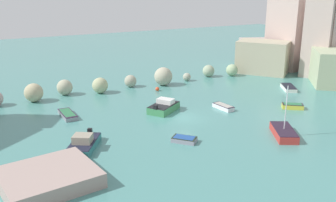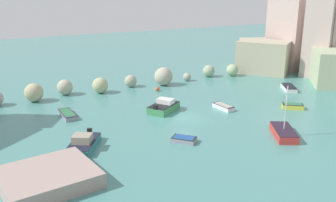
{
  "view_description": "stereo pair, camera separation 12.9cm",
  "coord_description": "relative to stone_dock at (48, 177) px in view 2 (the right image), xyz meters",
  "views": [
    {
      "loc": [
        -21.12,
        -36.3,
        15.0
      ],
      "look_at": [
        0.0,
        3.88,
        1.0
      ],
      "focal_mm": 40.88,
      "sensor_mm": 36.0,
      "label": 1
    },
    {
      "loc": [
        -21.0,
        -36.36,
        15.0
      ],
      "look_at": [
        0.0,
        3.88,
        1.0
      ],
      "focal_mm": 40.88,
      "sensor_mm": 36.0,
      "label": 2
    }
  ],
  "objects": [
    {
      "name": "cove_water",
      "position": [
        16.98,
        8.52,
        -0.6
      ],
      "size": [
        160.0,
        160.0,
        0.0
      ],
      "primitive_type": "plane",
      "color": "teal",
      "rests_on": "ground"
    },
    {
      "name": "cliff_headland_right",
      "position": [
        48.15,
        18.21,
        4.09
      ],
      "size": [
        23.69,
        25.12,
        13.46
      ],
      "color": "#AAB48D",
      "rests_on": "ground"
    },
    {
      "name": "rock_breakwater",
      "position": [
        16.1,
        23.55,
        0.52
      ],
      "size": [
        43.49,
        4.15,
        2.78
      ],
      "color": "#B39D99",
      "rests_on": "ground"
    },
    {
      "name": "stone_dock",
      "position": [
        0.0,
        0.0,
        0.0
      ],
      "size": [
        7.76,
        7.02,
        1.2
      ],
      "primitive_type": "cube",
      "rotation": [
        0.0,
        0.0,
        0.13
      ],
      "color": "#A88F88",
      "rests_on": "ground"
    },
    {
      "name": "channel_buoy",
      "position": [
        19.43,
        20.41,
        -0.31
      ],
      "size": [
        0.58,
        0.58,
        0.58
      ],
      "primitive_type": "sphere",
      "color": "#E04C28",
      "rests_on": "cove_water"
    },
    {
      "name": "moored_boat_0",
      "position": [
        5.13,
        15.22,
        -0.32
      ],
      "size": [
        1.47,
        3.95,
        0.53
      ],
      "rotation": [
        0.0,
        0.0,
        1.59
      ],
      "color": "gray",
      "rests_on": "cove_water"
    },
    {
      "name": "moored_boat_1",
      "position": [
        4.33,
        5.54,
        -0.1
      ],
      "size": [
        4.38,
        5.15,
        1.43
      ],
      "rotation": [
        0.0,
        0.0,
        4.15
      ],
      "color": "teal",
      "rests_on": "cove_water"
    },
    {
      "name": "moored_boat_2",
      "position": [
        16.08,
        11.78,
        -0.04
      ],
      "size": [
        4.79,
        4.29,
        1.47
      ],
      "rotation": [
        0.0,
        0.0,
        0.59
      ],
      "color": "#3F8954",
      "rests_on": "cove_water"
    },
    {
      "name": "moored_boat_3",
      "position": [
        30.79,
        5.18,
        -0.28
      ],
      "size": [
        2.76,
        2.49,
        0.63
      ],
      "rotation": [
        0.0,
        0.0,
        5.64
      ],
      "color": "yellow",
      "rests_on": "cove_water"
    },
    {
      "name": "moored_boat_4",
      "position": [
        23.01,
        9.06,
        -0.3
      ],
      "size": [
        1.41,
        3.05,
        0.57
      ],
      "rotation": [
        0.0,
        0.0,
        1.68
      ],
      "color": "white",
      "rests_on": "cove_water"
    },
    {
      "name": "moored_boat_5",
      "position": [
        13.52,
        2.38,
        -0.33
      ],
      "size": [
        2.57,
        2.65,
        0.51
      ],
      "rotation": [
        0.0,
        0.0,
        2.3
      ],
      "color": "#908E9D",
      "rests_on": "cove_water"
    },
    {
      "name": "moored_boat_6",
      "position": [
        36.91,
        12.08,
        -0.32
      ],
      "size": [
        3.33,
        4.09,
        0.56
      ],
      "rotation": [
        0.0,
        0.0,
        1.03
      ],
      "color": "white",
      "rests_on": "cove_water"
    },
    {
      "name": "moored_boat_7",
      "position": [
        23.27,
        -1.09,
        -0.17
      ],
      "size": [
        3.91,
        4.87,
        5.33
      ],
      "rotation": [
        0.0,
        0.0,
        1.05
      ],
      "color": "#BF3630",
      "rests_on": "cove_water"
    }
  ]
}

